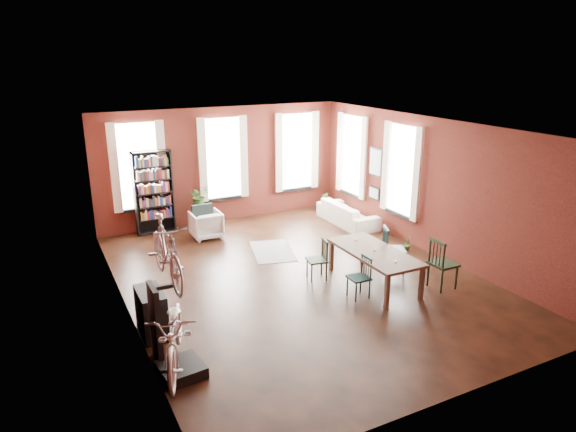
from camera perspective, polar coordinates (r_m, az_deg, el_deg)
room at (r=10.96m, az=0.82°, el=4.79°), size 9.00×9.04×3.22m
dining_table at (r=10.74m, az=9.50°, el=-5.67°), size 0.99×2.15×0.73m
dining_chair_a at (r=10.12m, az=7.87°, el=-6.79°), size 0.39×0.39×0.83m
dining_chair_b at (r=10.82m, az=3.22°, el=-4.88°), size 0.47×0.47×0.86m
dining_chair_c at (r=10.84m, az=16.88°, el=-5.08°), size 0.49×0.49×1.05m
dining_chair_d at (r=11.38m, az=11.68°, el=-3.68°), size 0.62×0.62×1.01m
bookshelf at (r=13.86m, az=-14.72°, el=2.54°), size 1.00×0.32×2.20m
white_armchair at (r=13.39m, az=-9.09°, el=-0.81°), size 0.76×0.71×0.77m
cream_sofa at (r=14.39m, az=6.65°, el=0.69°), size 0.61×2.08×0.81m
striped_rug at (r=12.43m, az=-1.71°, el=-3.92°), size 1.30×1.69×0.01m
bike_trainer at (r=8.10m, az=-11.80°, el=-16.38°), size 0.68×0.68×0.18m
bike_wall_rack at (r=8.16m, az=-14.51°, el=-11.69°), size 0.16×0.60×1.30m
console_table at (r=9.08m, az=-14.94°, el=-10.36°), size 0.40×0.80×0.80m
plant_stand at (r=14.19m, az=-9.74°, el=-0.10°), size 0.39×0.39×0.62m
plant_by_sofa at (r=15.52m, az=3.86°, el=0.97°), size 0.51×0.67×0.26m
plant_small at (r=12.80m, az=13.10°, el=-3.40°), size 0.49×0.44×0.16m
bicycle_floor at (r=7.56m, az=-12.64°, el=-9.76°), size 0.96×1.18×1.93m
bicycle_hung at (r=7.61m, az=-13.52°, el=-1.56°), size 0.47×1.00×1.66m
plant_on_stand at (r=14.01m, az=-9.84°, el=1.97°), size 0.71×0.74×0.46m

